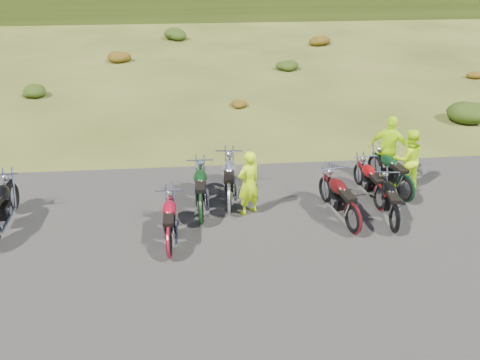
{
  "coord_description": "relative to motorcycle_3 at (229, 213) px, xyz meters",
  "views": [
    {
      "loc": [
        -1.76,
        -8.85,
        6.6
      ],
      "look_at": [
        -0.93,
        1.39,
        0.93
      ],
      "focal_mm": 35.0,
      "sensor_mm": 36.0,
      "label": 1
    }
  ],
  "objects": [
    {
      "name": "ground",
      "position": [
        1.21,
        -1.32,
        0.0
      ],
      "size": [
        300.0,
        300.0,
        0.0
      ],
      "primitive_type": "plane",
      "color": "#363D14",
      "rests_on": "ground"
    },
    {
      "name": "gravel_pad",
      "position": [
        1.21,
        -3.32,
        0.0
      ],
      "size": [
        20.0,
        12.0,
        0.04
      ],
      "primitive_type": "cube",
      "color": "black",
      "rests_on": "ground"
    },
    {
      "name": "shrub_1",
      "position": [
        -7.89,
        9.98,
        0.31
      ],
      "size": [
        1.03,
        1.03,
        0.61
      ],
      "primitive_type": "ellipsoid",
      "color": "#1F310C",
      "rests_on": "ground"
    },
    {
      "name": "shrub_2",
      "position": [
        -4.99,
        15.28,
        0.38
      ],
      "size": [
        1.3,
        1.3,
        0.77
      ],
      "primitive_type": "ellipsoid",
      "color": "#65310C",
      "rests_on": "ground"
    },
    {
      "name": "shrub_3",
      "position": [
        -2.09,
        20.58,
        0.46
      ],
      "size": [
        1.56,
        1.56,
        0.92
      ],
      "primitive_type": "ellipsoid",
      "color": "#1F310C",
      "rests_on": "ground"
    },
    {
      "name": "shrub_4",
      "position": [
        0.81,
        7.88,
        0.23
      ],
      "size": [
        0.77,
        0.77,
        0.45
      ],
      "primitive_type": "ellipsoid",
      "color": "#65310C",
      "rests_on": "ground"
    },
    {
      "name": "shrub_5",
      "position": [
        3.71,
        13.18,
        0.31
      ],
      "size": [
        1.03,
        1.03,
        0.61
      ],
      "primitive_type": "ellipsoid",
      "color": "#1F310C",
      "rests_on": "ground"
    },
    {
      "name": "shrub_6",
      "position": [
        6.61,
        18.48,
        0.38
      ],
      "size": [
        1.3,
        1.3,
        0.77
      ],
      "primitive_type": "ellipsoid",
      "color": "#65310C",
      "rests_on": "ground"
    },
    {
      "name": "shrub_7",
      "position": [
        9.51,
        5.78,
        0.46
      ],
      "size": [
        1.56,
        1.56,
        0.92
      ],
      "primitive_type": "ellipsoid",
      "color": "#1F310C",
      "rests_on": "ground"
    },
    {
      "name": "shrub_8",
      "position": [
        12.41,
        11.08,
        0.23
      ],
      "size": [
        0.77,
        0.77,
        0.45
      ],
      "primitive_type": "ellipsoid",
      "color": "#65310C",
      "rests_on": "ground"
    },
    {
      "name": "motorcycle_1",
      "position": [
        -1.43,
        -1.69,
        0.0
      ],
      "size": [
        0.7,
        2.04,
        1.07
      ],
      "primitive_type": null,
      "rotation": [
        0.0,
        0.0,
        1.58
      ],
      "color": "maroon",
      "rests_on": "ground"
    },
    {
      "name": "motorcycle_2",
      "position": [
        -0.72,
        -0.4,
        0.0
      ],
      "size": [
        0.76,
        2.22,
        1.16
      ],
      "primitive_type": null,
      "rotation": [
        0.0,
        0.0,
        1.56
      ],
      "color": "black",
      "rests_on": "ground"
    },
    {
      "name": "motorcycle_3",
      "position": [
        0.0,
        0.0,
        0.0
      ],
      "size": [
        0.92,
        2.33,
        1.19
      ],
      "primitive_type": null,
      "rotation": [
        0.0,
        0.0,
        1.5
      ],
      "color": "silver",
      "rests_on": "ground"
    },
    {
      "name": "motorcycle_4",
      "position": [
        2.89,
        -1.12,
        0.0
      ],
      "size": [
        1.18,
        2.32,
        1.16
      ],
      "primitive_type": null,
      "rotation": [
        0.0,
        0.0,
        1.78
      ],
      "color": "#450B0C",
      "rests_on": "ground"
    },
    {
      "name": "motorcycle_5",
      "position": [
        3.9,
        -1.16,
        0.0
      ],
      "size": [
        0.88,
        2.08,
        1.06
      ],
      "primitive_type": null,
      "rotation": [
        0.0,
        0.0,
        1.47
      ],
      "color": "black",
      "rests_on": "ground"
    },
    {
      "name": "motorcycle_6",
      "position": [
        3.89,
        -0.16,
        0.0
      ],
      "size": [
        0.86,
        2.03,
        1.04
      ],
      "primitive_type": null,
      "rotation": [
        0.0,
        0.0,
        1.67
      ],
      "color": "maroon",
      "rests_on": "ground"
    },
    {
      "name": "motorcycle_7",
      "position": [
        4.71,
        0.2,
        0.0
      ],
      "size": [
        1.21,
        2.25,
        1.12
      ],
      "primitive_type": null,
      "rotation": [
        0.0,
        0.0,
        1.82
      ],
      "color": "black",
      "rests_on": "ground"
    },
    {
      "name": "person_middle",
      "position": [
        0.49,
        -0.05,
        0.87
      ],
      "size": [
        0.76,
        0.68,
        1.74
      ],
      "primitive_type": "imported",
      "rotation": [
        0.0,
        0.0,
        3.67
      ],
      "color": "#BDEE0C",
      "rests_on": "ground"
    },
    {
      "name": "person_right_a",
      "position": [
        4.99,
        0.99,
        0.86
      ],
      "size": [
        0.92,
        0.76,
        1.72
      ],
      "primitive_type": "imported",
      "rotation": [
        0.0,
        0.0,
        3.29
      ],
      "color": "#BDEE0C",
      "rests_on": "ground"
    },
    {
      "name": "person_right_b",
      "position": [
        4.63,
        1.48,
        0.95
      ],
      "size": [
        1.21,
        0.93,
        1.91
      ],
      "primitive_type": "imported",
      "rotation": [
        0.0,
        0.0,
        2.66
      ],
      "color": "#BDEE0C",
      "rests_on": "ground"
    }
  ]
}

